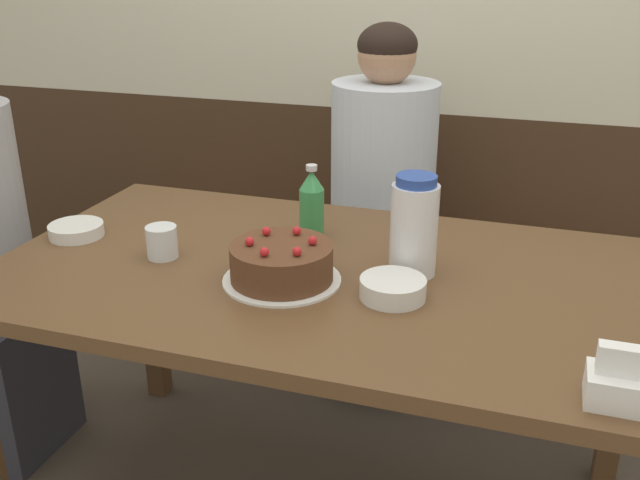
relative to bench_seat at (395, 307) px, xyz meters
The scene contains 10 objects.
bench_seat is the anchor object (origin of this frame).
dining_table 0.93m from the bench_seat, 90.00° to the right, with size 1.52×0.86×0.72m.
birthday_cake 1.07m from the bench_seat, 94.54° to the right, with size 0.26×0.26×0.11m.
water_pitcher 1.02m from the bench_seat, 76.36° to the right, with size 0.11×0.11×0.23m.
soju_bottle 0.89m from the bench_seat, 98.28° to the right, with size 0.06×0.06×0.19m.
napkin_holder 1.43m from the bench_seat, 62.79° to the right, with size 0.11×0.08×0.11m.
bowl_soup_white 1.19m from the bench_seat, 128.69° to the right, with size 0.14×0.14×0.03m.
bowl_rice_small 1.08m from the bench_seat, 79.14° to the right, with size 0.14×0.14×0.04m.
glass_water_tall 1.11m from the bench_seat, 113.85° to the right, with size 0.07×0.07×0.08m.
person_teal_shirt 0.38m from the bench_seat, 101.99° to the right, with size 0.33×0.34×1.21m.
Camera 1 is at (0.44, -1.41, 1.40)m, focal length 40.00 mm.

